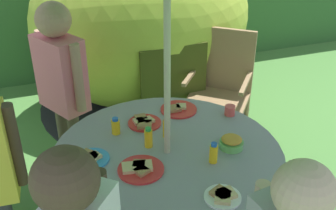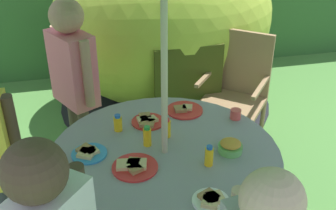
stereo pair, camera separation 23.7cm
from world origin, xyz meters
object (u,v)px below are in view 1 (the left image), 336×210
Objects in this scene: garden_table at (167,176)px; plate_mid_right at (178,109)px; wooden_chair at (221,83)px; juice_bottle_back_edge at (166,128)px; juice_bottle_mid_left at (213,153)px; plate_center_back at (91,158)px; snack_bowl at (231,142)px; plate_far_right at (144,122)px; cup_near at (230,110)px; plate_far_left at (140,168)px; child_in_pink_shirt at (61,74)px; juice_bottle_near_right at (116,126)px; dome_tent at (144,21)px; plate_center_front at (223,196)px; juice_bottle_near_left at (148,138)px; juice_bottle_front_edge at (68,175)px.

garden_table is 5.43× the size of plate_mid_right.
juice_bottle_back_edge is (-0.83, -0.91, 0.24)m from wooden_chair.
wooden_chair is 7.98× the size of juice_bottle_mid_left.
plate_center_back is (-0.44, 0.07, 0.19)m from garden_table.
juice_bottle_mid_left reaches higher than snack_bowl.
plate_far_right is at bearing -102.31° from wooden_chair.
juice_bottle_back_edge reaches higher than cup_near.
plate_far_right is at bearing 96.60° from garden_table.
plate_center_back is (-0.24, 0.18, 0.00)m from plate_far_left.
plate_mid_right is (0.72, -0.47, -0.17)m from child_in_pink_shirt.
juice_bottle_near_right is (-0.61, 0.38, 0.02)m from snack_bowl.
juice_bottle_back_edge reaches higher than juice_bottle_mid_left.
plate_center_back is 0.48m from plate_far_right.
dome_tent is at bearing 65.13° from plate_center_back.
plate_center_front is 0.60m from juice_bottle_near_left.
plate_far_right is (-0.27, -0.09, 0.00)m from plate_mid_right.
wooden_chair is 1.18m from plate_far_right.
plate_center_front is 0.81m from juice_bottle_front_edge.
dome_tent reaches higher than plate_center_back.
juice_bottle_near_right reaches higher than garden_table.
garden_table is 0.39m from plate_far_right.
juice_bottle_mid_left is 1.79× the size of cup_near.
plate_center_back is 1.63× the size of juice_bottle_mid_left.
cup_near is (0.58, -0.08, 0.02)m from plate_far_right.
juice_bottle_back_edge is (-0.19, -0.28, 0.05)m from plate_mid_right.
plate_far_left is 2.02× the size of juice_bottle_mid_left.
dome_tent is at bearing 83.99° from juice_bottle_mid_left.
juice_bottle_near_right is at bearing 128.74° from garden_table.
child_in_pink_shirt is 1.32m from snack_bowl.
juice_bottle_mid_left is 0.55m from cup_near.
child_in_pink_shirt is 6.94× the size of plate_center_back.
dome_tent reaches higher than wooden_chair.
plate_far_left is 0.30m from plate_center_back.
plate_center_front is at bearing -82.44° from juice_bottle_back_edge.
juice_bottle_near_right is at bearing -115.05° from dome_tent.
plate_center_back is at bearing 46.86° from juice_bottle_front_edge.
juice_bottle_near_left reaches higher than cup_near.
cup_near is (0.54, 0.27, 0.21)m from garden_table.
dome_tent is at bearing 63.46° from juice_bottle_front_edge.
snack_bowl reaches higher than cup_near.
juice_bottle_near_right is at bearing 126.56° from juice_bottle_near_left.
plate_far_right is at bearing 79.68° from juice_bottle_near_left.
juice_bottle_near_left is 0.15m from juice_bottle_back_edge.
cup_near is at bearing -73.30° from wooden_chair.
juice_bottle_near_left reaches higher than plate_center_back.
child_in_pink_shirt is at bearing 125.52° from juice_bottle_back_edge.
plate_far_left is (-1.07, -1.18, 0.19)m from wooden_chair.
juice_bottle_back_edge is (-0.16, 0.33, 0.00)m from juice_bottle_mid_left.
snack_bowl reaches higher than plate_center_back.
plate_far_right is 2.04× the size of juice_bottle_front_edge.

